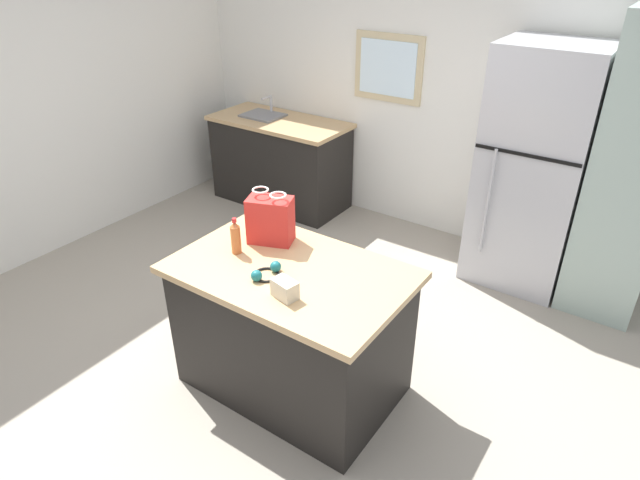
{
  "coord_description": "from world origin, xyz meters",
  "views": [
    {
      "loc": [
        1.87,
        -2.21,
        2.53
      ],
      "look_at": [
        0.24,
        0.14,
        0.92
      ],
      "focal_mm": 30.66,
      "sensor_mm": 36.0,
      "label": 1
    }
  ],
  "objects_px": {
    "tall_cabinet": "(634,173)",
    "small_box": "(285,289)",
    "bottle": "(236,237)",
    "shopping_bag": "(270,220)",
    "kitchen_island": "(292,329)",
    "refrigerator": "(534,170)",
    "ear_defenders": "(266,272)"
  },
  "relations": [
    {
      "from": "tall_cabinet",
      "to": "small_box",
      "type": "bearing_deg",
      "value": -118.52
    },
    {
      "from": "refrigerator",
      "to": "shopping_bag",
      "type": "relative_size",
      "value": 5.67
    },
    {
      "from": "bottle",
      "to": "refrigerator",
      "type": "bearing_deg",
      "value": 62.23
    },
    {
      "from": "refrigerator",
      "to": "shopping_bag",
      "type": "bearing_deg",
      "value": -118.69
    },
    {
      "from": "bottle",
      "to": "kitchen_island",
      "type": "bearing_deg",
      "value": 5.05
    },
    {
      "from": "ear_defenders",
      "to": "tall_cabinet",
      "type": "bearing_deg",
      "value": 56.52
    },
    {
      "from": "small_box",
      "to": "ear_defenders",
      "type": "bearing_deg",
      "value": 154.46
    },
    {
      "from": "kitchen_island",
      "to": "ear_defenders",
      "type": "distance_m",
      "value": 0.48
    },
    {
      "from": "bottle",
      "to": "ear_defenders",
      "type": "distance_m",
      "value": 0.33
    },
    {
      "from": "ear_defenders",
      "to": "kitchen_island",
      "type": "bearing_deg",
      "value": 63.89
    },
    {
      "from": "refrigerator",
      "to": "small_box",
      "type": "distance_m",
      "value": 2.41
    },
    {
      "from": "bottle",
      "to": "shopping_bag",
      "type": "bearing_deg",
      "value": 70.56
    },
    {
      "from": "kitchen_island",
      "to": "small_box",
      "type": "relative_size",
      "value": 9.9
    },
    {
      "from": "refrigerator",
      "to": "tall_cabinet",
      "type": "height_order",
      "value": "tall_cabinet"
    },
    {
      "from": "tall_cabinet",
      "to": "bottle",
      "type": "height_order",
      "value": "tall_cabinet"
    },
    {
      "from": "kitchen_island",
      "to": "small_box",
      "type": "xyz_separation_m",
      "value": [
        0.15,
        -0.23,
        0.48
      ]
    },
    {
      "from": "tall_cabinet",
      "to": "bottle",
      "type": "relative_size",
      "value": 9.45
    },
    {
      "from": "refrigerator",
      "to": "tall_cabinet",
      "type": "distance_m",
      "value": 0.67
    },
    {
      "from": "tall_cabinet",
      "to": "bottle",
      "type": "bearing_deg",
      "value": -129.89
    },
    {
      "from": "shopping_bag",
      "to": "small_box",
      "type": "height_order",
      "value": "shopping_bag"
    },
    {
      "from": "refrigerator",
      "to": "ear_defenders",
      "type": "height_order",
      "value": "refrigerator"
    },
    {
      "from": "tall_cabinet",
      "to": "shopping_bag",
      "type": "relative_size",
      "value": 6.47
    },
    {
      "from": "tall_cabinet",
      "to": "small_box",
      "type": "distance_m",
      "value": 2.66
    },
    {
      "from": "tall_cabinet",
      "to": "refrigerator",
      "type": "bearing_deg",
      "value": -179.98
    },
    {
      "from": "shopping_bag",
      "to": "bottle",
      "type": "distance_m",
      "value": 0.25
    },
    {
      "from": "small_box",
      "to": "bottle",
      "type": "distance_m",
      "value": 0.56
    },
    {
      "from": "kitchen_island",
      "to": "small_box",
      "type": "distance_m",
      "value": 0.55
    },
    {
      "from": "ear_defenders",
      "to": "shopping_bag",
      "type": "bearing_deg",
      "value": 125.09
    },
    {
      "from": "kitchen_island",
      "to": "tall_cabinet",
      "type": "xyz_separation_m",
      "value": [
        1.41,
        2.11,
        0.64
      ]
    },
    {
      "from": "refrigerator",
      "to": "ear_defenders",
      "type": "distance_m",
      "value": 2.38
    },
    {
      "from": "refrigerator",
      "to": "bottle",
      "type": "xyz_separation_m",
      "value": [
        -1.13,
        -2.14,
        0.03
      ]
    },
    {
      "from": "kitchen_island",
      "to": "refrigerator",
      "type": "relative_size",
      "value": 0.72
    }
  ]
}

